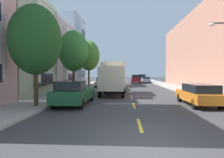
# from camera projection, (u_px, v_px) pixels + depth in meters

# --- Properties ---
(ground_plane) EXTENTS (160.00, 160.00, 0.00)m
(ground_plane) POSITION_uv_depth(u_px,v_px,m) (128.00, 85.00, 36.25)
(ground_plane) COLOR #38383A
(sidewalk_left) EXTENTS (3.20, 120.00, 0.14)m
(sidewalk_left) POSITION_uv_depth(u_px,v_px,m) (89.00, 85.00, 34.71)
(sidewalk_left) COLOR #99968E
(sidewalk_left) RESTS_ON ground_plane
(sidewalk_right) EXTENTS (3.20, 120.00, 0.14)m
(sidewalk_right) POSITION_uv_depth(u_px,v_px,m) (169.00, 86.00, 33.79)
(sidewalk_right) COLOR #99968E
(sidewalk_right) RESTS_ON ground_plane
(lane_centerline_dashes) EXTENTS (0.14, 47.20, 0.01)m
(lane_centerline_dashes) POSITION_uv_depth(u_px,v_px,m) (129.00, 87.00, 30.77)
(lane_centerline_dashes) COLOR yellow
(lane_centerline_dashes) RESTS_ON ground_plane
(townhouse_third_dove_grey) EXTENTS (12.58, 8.10, 9.54)m
(townhouse_third_dove_grey) POSITION_uv_depth(u_px,v_px,m) (26.00, 57.00, 27.22)
(townhouse_third_dove_grey) COLOR #A8A8AD
(townhouse_third_dove_grey) RESTS_ON ground_plane
(townhouse_fourth_powder_blue) EXTENTS (13.60, 8.10, 12.74)m
(townhouse_fourth_powder_blue) POSITION_uv_depth(u_px,v_px,m) (46.00, 52.00, 35.49)
(townhouse_fourth_powder_blue) COLOR #9EB7CC
(townhouse_fourth_powder_blue) RESTS_ON ground_plane
(street_tree_nearest) EXTENTS (3.31, 3.31, 6.51)m
(street_tree_nearest) POSITION_uv_depth(u_px,v_px,m) (35.00, 40.00, 12.37)
(street_tree_nearest) COLOR #47331E
(street_tree_nearest) RESTS_ON sidewalk_left
(street_tree_second) EXTENTS (3.30, 3.30, 6.93)m
(street_tree_second) POSITION_uv_depth(u_px,v_px,m) (73.00, 51.00, 21.59)
(street_tree_second) COLOR #47331E
(street_tree_second) RESTS_ON sidewalk_left
(street_tree_third) EXTENTS (3.48, 3.48, 7.35)m
(street_tree_third) POSITION_uv_depth(u_px,v_px,m) (89.00, 56.00, 30.83)
(street_tree_third) COLOR #47331E
(street_tree_third) RESTS_ON sidewalk_left
(delivery_box_truck) EXTENTS (2.55, 7.12, 3.39)m
(delivery_box_truck) POSITION_uv_depth(u_px,v_px,m) (114.00, 76.00, 20.39)
(delivery_box_truck) COLOR beige
(delivery_box_truck) RESTS_ON ground_plane
(parked_wagon_champagne) EXTENTS (1.96, 4.75, 1.50)m
(parked_wagon_champagne) POSITION_uv_depth(u_px,v_px,m) (102.00, 82.00, 31.84)
(parked_wagon_champagne) COLOR tan
(parked_wagon_champagne) RESTS_ON ground_plane
(parked_wagon_orange) EXTENTS (1.85, 4.71, 1.50)m
(parked_wagon_orange) POSITION_uv_depth(u_px,v_px,m) (198.00, 94.00, 13.37)
(parked_wagon_orange) COLOR orange
(parked_wagon_orange) RESTS_ON ground_plane
(parked_pickup_forest) EXTENTS (2.01, 5.30, 1.73)m
(parked_pickup_forest) POSITION_uv_depth(u_px,v_px,m) (74.00, 93.00, 13.66)
(parked_pickup_forest) COLOR #194C28
(parked_pickup_forest) RESTS_ON ground_plane
(parked_suv_navy) EXTENTS (2.04, 4.83, 1.93)m
(parked_suv_navy) POSITION_uv_depth(u_px,v_px,m) (142.00, 78.00, 55.69)
(parked_suv_navy) COLOR navy
(parked_suv_navy) RESTS_ON ground_plane
(parked_pickup_red) EXTENTS (2.10, 5.34, 1.73)m
(parked_pickup_red) POSITION_uv_depth(u_px,v_px,m) (106.00, 80.00, 37.84)
(parked_pickup_red) COLOR #AD1E1E
(parked_pickup_red) RESTS_ON ground_plane
(parked_sedan_sky) EXTENTS (1.81, 4.51, 1.43)m
(parked_sedan_sky) POSITION_uv_depth(u_px,v_px,m) (146.00, 80.00, 45.37)
(parked_sedan_sky) COLOR #7A9EC6
(parked_sedan_sky) RESTS_ON ground_plane
(parked_pickup_black) EXTENTS (2.11, 5.34, 1.73)m
(parked_pickup_black) POSITION_uv_depth(u_px,v_px,m) (110.00, 79.00, 48.07)
(parked_pickup_black) COLOR black
(parked_pickup_black) RESTS_ON ground_plane
(moving_burgundy_sedan) EXTENTS (1.95, 4.80, 1.93)m
(moving_burgundy_sedan) POSITION_uv_depth(u_px,v_px,m) (136.00, 79.00, 42.01)
(moving_burgundy_sedan) COLOR maroon
(moving_burgundy_sedan) RESTS_ON ground_plane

